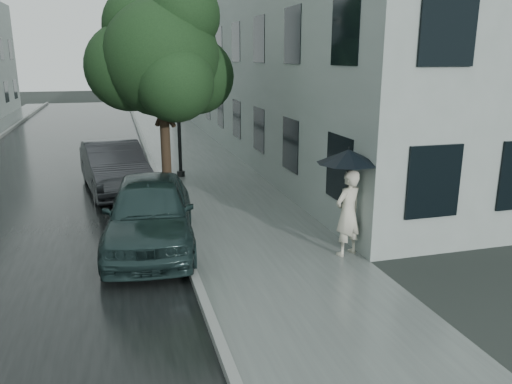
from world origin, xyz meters
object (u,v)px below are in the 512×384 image
object	(u,v)px
pedestrian	(348,213)
street_tree	(161,56)
car_far	(114,167)
lamp_post	(173,86)
car_near	(150,212)

from	to	relation	value
pedestrian	street_tree	bearing A→B (deg)	-81.16
car_far	lamp_post	bearing A→B (deg)	26.99
lamp_post	car_far	size ratio (longest dim) A/B	1.17
street_tree	car_far	world-z (taller)	street_tree
lamp_post	car_near	world-z (taller)	lamp_post
pedestrian	car_near	world-z (taller)	pedestrian
pedestrian	street_tree	world-z (taller)	street_tree
lamp_post	car_near	size ratio (longest dim) A/B	1.18
street_tree	car_near	xyz separation A→B (m)	(-0.75, -3.85, -3.26)
pedestrian	car_far	bearing A→B (deg)	-76.38
street_tree	car_far	bearing A→B (deg)	140.86
street_tree	car_near	bearing A→B (deg)	-101.01
car_far	car_near	bearing A→B (deg)	-90.55
car_near	car_far	distance (m)	5.10
car_far	street_tree	bearing A→B (deg)	-47.77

